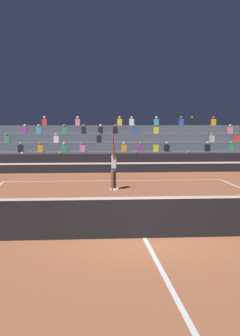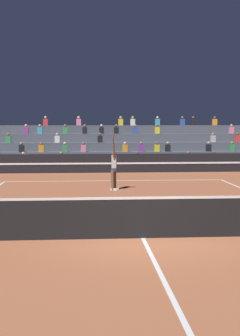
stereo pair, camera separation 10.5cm
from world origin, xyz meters
name	(u,v)px [view 2 (the right image)]	position (x,y,z in m)	size (l,w,h in m)	color
ground_plane	(143,238)	(0.00, 0.00, 0.00)	(120.00, 120.00, 0.00)	#AD603D
court_lines	(143,238)	(0.00, 0.00, 0.00)	(11.10, 23.90, 0.01)	white
tennis_net	(143,217)	(0.00, 0.00, 0.54)	(12.00, 0.10, 1.10)	black
sponsor_banner_wall	(111,163)	(0.00, 15.84, 0.55)	(18.00, 0.26, 1.10)	black
bleacher_stand	(108,151)	(0.00, 19.64, 1.02)	(18.73, 4.75, 3.38)	#4C515B
tennis_player	(114,167)	(-0.23, 8.61, 0.99)	(0.38, 0.98, 2.49)	brown
tennis_ball	(172,215)	(1.23, 2.69, 0.03)	(0.07, 0.07, 0.07)	#C6DB33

